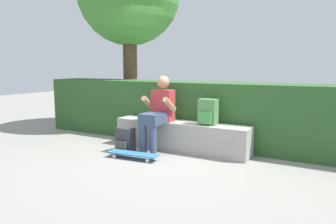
# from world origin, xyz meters

# --- Properties ---
(ground_plane) EXTENTS (24.00, 24.00, 0.00)m
(ground_plane) POSITION_xyz_m (0.00, 0.00, 0.00)
(ground_plane) COLOR gray
(bench_main) EXTENTS (2.30, 0.42, 0.47)m
(bench_main) POSITION_xyz_m (0.00, 0.28, 0.24)
(bench_main) COLOR #A09E97
(bench_main) RESTS_ON ground
(person_skater) EXTENTS (0.49, 0.62, 1.22)m
(person_skater) POSITION_xyz_m (-0.29, 0.08, 0.67)
(person_skater) COLOR #B73338
(person_skater) RESTS_ON ground
(skateboard_near_person) EXTENTS (0.82, 0.28, 0.09)m
(skateboard_near_person) POSITION_xyz_m (-0.38, -0.52, 0.07)
(skateboard_near_person) COLOR teal
(skateboard_near_person) RESTS_ON ground
(backpack_on_bench) EXTENTS (0.28, 0.23, 0.40)m
(backpack_on_bench) POSITION_xyz_m (0.48, 0.28, 0.66)
(backpack_on_bench) COLOR #51894C
(backpack_on_bench) RESTS_ON bench_main
(backpack_on_ground) EXTENTS (0.28, 0.23, 0.40)m
(backpack_on_ground) POSITION_xyz_m (-0.70, -0.30, 0.19)
(backpack_on_ground) COLOR #333338
(backpack_on_ground) RESTS_ON ground
(hedge_row) EXTENTS (6.42, 0.75, 1.09)m
(hedge_row) POSITION_xyz_m (-0.05, 0.90, 0.55)
(hedge_row) COLOR #2B5527
(hedge_row) RESTS_ON ground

